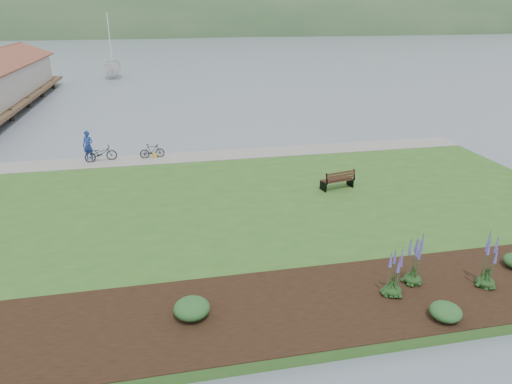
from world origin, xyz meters
TOP-DOWN VIEW (x-y plane):
  - ground at (0.00, 0.00)m, footprint 600.00×600.00m
  - lawn at (0.00, -2.00)m, footprint 34.00×20.00m
  - shoreline_path at (0.00, 6.90)m, footprint 34.00×2.20m
  - garden_bed at (3.00, -9.80)m, footprint 24.00×4.40m
  - far_hillside at (20.00, 170.00)m, footprint 580.00×80.00m
  - park_bench at (5.62, -0.31)m, footprint 1.86×1.06m
  - person at (-8.00, 7.50)m, footprint 0.96×0.82m
  - bicycle_a at (-7.26, 7.16)m, footprint 1.05×2.05m
  - bicycle_b at (-4.11, 7.20)m, footprint 0.54×1.58m
  - sailboat at (-9.80, 47.98)m, footprint 10.84×11.03m
  - pannier at (-3.98, 7.20)m, footprint 0.26×0.32m
  - echium_0 at (3.88, -9.84)m, footprint 0.62×0.62m
  - echium_1 at (4.90, -9.34)m, footprint 0.62×0.62m
  - echium_2 at (7.28, -10.02)m, footprint 0.62×0.62m
  - shrub_0 at (-2.80, -9.68)m, footprint 1.14×1.14m
  - shrub_1 at (4.89, -11.36)m, footprint 0.98×0.98m

SIDE VIEW (x-z plane):
  - ground at x=0.00m, z-range 0.00..0.00m
  - far_hillside at x=20.00m, z-range -19.00..19.00m
  - sailboat at x=-9.80m, z-range -13.96..13.96m
  - lawn at x=0.00m, z-range 0.00..0.40m
  - shoreline_path at x=0.00m, z-range 0.40..0.43m
  - garden_bed at x=3.00m, z-range 0.40..0.44m
  - pannier at x=-3.98m, z-range 0.40..0.69m
  - shrub_1 at x=4.89m, z-range 0.44..0.93m
  - shrub_0 at x=-2.80m, z-range 0.44..1.01m
  - bicycle_b at x=-4.11m, z-range 0.40..1.34m
  - bicycle_a at x=-7.26m, z-range 0.40..1.43m
  - park_bench at x=5.62m, z-range 0.40..1.48m
  - echium_0 at x=3.88m, z-range 0.25..2.09m
  - echium_2 at x=7.28m, z-range 0.29..2.37m
  - echium_1 at x=4.90m, z-range 0.29..2.40m
  - person at x=-8.00m, z-range 0.40..2.64m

